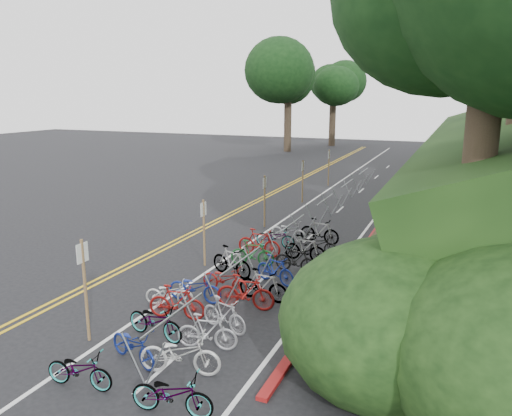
% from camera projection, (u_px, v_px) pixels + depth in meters
% --- Properties ---
extents(ground, '(120.00, 120.00, 0.00)m').
position_uv_depth(ground, '(103.00, 317.00, 14.25)').
color(ground, black).
rests_on(ground, ground).
extents(road_markings, '(7.47, 80.00, 0.01)m').
position_uv_depth(road_markings, '(258.00, 231.00, 23.09)').
color(road_markings, gold).
rests_on(road_markings, ground).
extents(red_curb, '(0.25, 28.00, 0.10)m').
position_uv_depth(red_curb, '(376.00, 232.00, 22.89)').
color(red_curb, maroon).
rests_on(red_curb, ground).
extents(bike_rack_front, '(1.15, 2.69, 1.18)m').
position_uv_depth(bike_rack_front, '(175.00, 326.00, 11.81)').
color(bike_rack_front, gray).
rests_on(bike_rack_front, ground).
extents(bike_racks_rest, '(1.14, 23.00, 1.17)m').
position_uv_depth(bike_racks_rest, '(325.00, 205.00, 24.62)').
color(bike_racks_rest, gray).
rests_on(bike_racks_rest, ground).
extents(signpost_near, '(0.08, 0.40, 2.72)m').
position_uv_depth(signpost_near, '(85.00, 284.00, 12.56)').
color(signpost_near, brown).
rests_on(signpost_near, ground).
extents(signposts_rest, '(0.08, 18.40, 2.50)m').
position_uv_depth(signposts_rest, '(286.00, 187.00, 26.30)').
color(signposts_rest, brown).
rests_on(signposts_rest, ground).
extents(bike_front, '(0.89, 1.57, 0.78)m').
position_uv_depth(bike_front, '(169.00, 293.00, 14.98)').
color(bike_front, beige).
rests_on(bike_front, ground).
extents(bike_valet, '(3.17, 14.26, 1.09)m').
position_uv_depth(bike_valet, '(241.00, 279.00, 15.84)').
color(bike_valet, slate).
rests_on(bike_valet, ground).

